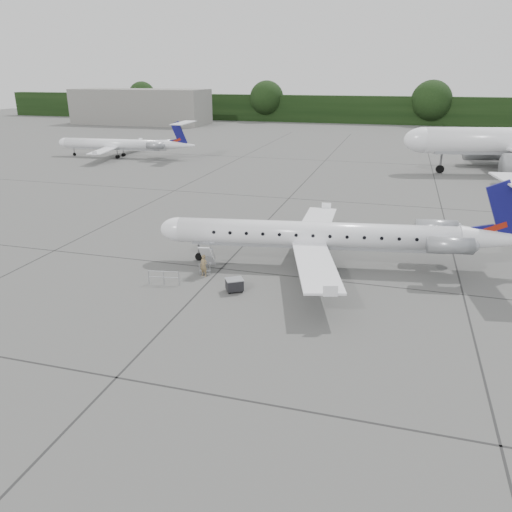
% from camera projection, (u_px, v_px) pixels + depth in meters
% --- Properties ---
extents(ground, '(320.00, 320.00, 0.00)m').
position_uv_depth(ground, '(296.00, 305.00, 32.42)').
color(ground, '#5C5C59').
rests_on(ground, ground).
extents(treeline, '(260.00, 4.00, 8.00)m').
position_uv_depth(treeline, '(385.00, 110.00, 148.39)').
color(treeline, black).
rests_on(treeline, ground).
extents(terminal_building, '(40.00, 14.00, 10.00)m').
position_uv_depth(terminal_building, '(141.00, 107.00, 148.17)').
color(terminal_building, slate).
rests_on(terminal_building, ground).
extents(main_regional_jet, '(30.10, 23.76, 7.00)m').
position_uv_depth(main_regional_jet, '(315.00, 222.00, 37.98)').
color(main_regional_jet, white).
rests_on(main_regional_jet, ground).
extents(airstair, '(1.17, 2.22, 2.20)m').
position_uv_depth(airstair, '(207.00, 257.00, 37.77)').
color(airstair, white).
rests_on(airstair, ground).
extents(passenger, '(0.69, 0.54, 1.68)m').
position_uv_depth(passenger, '(204.00, 266.00, 36.74)').
color(passenger, olive).
rests_on(passenger, ground).
extents(safety_railing, '(2.18, 0.48, 1.00)m').
position_uv_depth(safety_railing, '(164.00, 278.00, 35.41)').
color(safety_railing, '#979A9F').
rests_on(safety_railing, ground).
extents(baggage_cart, '(1.43, 1.36, 0.97)m').
position_uv_depth(baggage_cart, '(235.00, 285.00, 34.30)').
color(baggage_cart, black).
rests_on(baggage_cart, ground).
extents(bg_regional_left, '(25.84, 19.46, 6.46)m').
position_uv_depth(bg_regional_left, '(114.00, 139.00, 88.87)').
color(bg_regional_left, white).
rests_on(bg_regional_left, ground).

